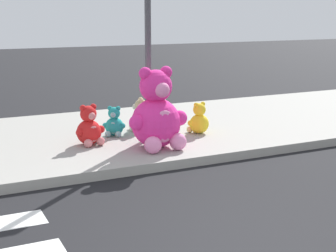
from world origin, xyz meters
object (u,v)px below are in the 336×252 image
Objects in this scene: plush_pink_large at (157,116)px; plush_tan at (140,117)px; sign_pole at (148,43)px; plush_yellow at (199,121)px; plush_white at (159,114)px; plush_red at (89,129)px; plush_teal at (114,124)px.

plush_tan is (0.23, 1.28, -0.29)m from plush_pink_large.
plush_pink_large is at bearing -100.18° from sign_pole.
plush_yellow is 1.12m from plush_tan.
plush_tan is at bearing 79.97° from sign_pole.
sign_pole is 5.18× the size of plush_white.
plush_red reaches higher than plush_tan.
plush_pink_large is 1.33m from plush_tan.
plush_tan is (1.19, 0.61, -0.03)m from plush_red.
sign_pole is at bearing -125.04° from plush_white.
plush_teal is (-1.49, 0.49, -0.02)m from plush_yellow.
sign_pole is at bearing -4.18° from plush_red.
plush_tan is at bearing 143.03° from plush_yellow.
plush_tan reaches higher than plush_teal.
plush_teal is (-0.36, 1.09, -0.32)m from plush_pink_large.
plush_pink_large reaches higher than plush_yellow.
plush_teal is 0.87× the size of plush_tan.
plush_yellow is at bearing 28.16° from plush_pink_large.
plush_tan is (-0.90, 0.67, 0.02)m from plush_yellow.
plush_pink_large is 2.15× the size of plush_tan.
plush_yellow is 0.94× the size of plush_tan.
plush_white is 0.94m from plush_yellow.
sign_pole reaches higher than plush_pink_large.
sign_pole reaches higher than plush_tan.
plush_yellow is 1.08× the size of plush_teal.
sign_pole is 5.84× the size of plush_teal.
plush_pink_large is 1.63m from plush_white.
plush_white is (0.59, 0.85, -1.45)m from sign_pole.
plush_teal is (-0.47, 0.50, -1.48)m from sign_pole.
plush_pink_large reaches higher than plush_red.
plush_yellow is at bearing -18.22° from plush_teal.
plush_teal is at bearing 133.17° from sign_pole.
plush_red is 0.73m from plush_teal.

